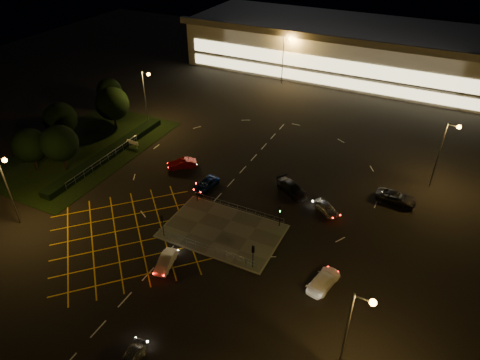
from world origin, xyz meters
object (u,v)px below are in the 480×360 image
at_px(signal_se, 253,252).
at_px(car_left_blue, 206,184).
at_px(signal_nw, 197,187).
at_px(car_east_grey, 396,198).
at_px(car_circ_red, 182,164).
at_px(car_queue_white, 166,261).
at_px(car_right_silver, 326,208).
at_px(car_far_dkgrey, 292,188).
at_px(car_approach_white, 324,280).
at_px(car_near_silver, 130,359).
at_px(signal_ne, 280,212).
at_px(signal_sw, 162,221).

relative_size(signal_se, car_left_blue, 0.71).
height_order(signal_nw, car_east_grey, signal_nw).
height_order(signal_nw, car_circ_red, signal_nw).
relative_size(car_queue_white, car_right_silver, 1.01).
bearing_deg(car_queue_white, car_far_dkgrey, 56.70).
bearing_deg(car_far_dkgrey, car_approach_white, -116.32).
bearing_deg(signal_se, car_near_silver, 72.75).
relative_size(signal_ne, car_left_blue, 0.71).
bearing_deg(car_east_grey, signal_se, 151.26).
height_order(car_near_silver, car_approach_white, car_approach_white).
relative_size(car_left_blue, car_approach_white, 0.89).
height_order(signal_se, car_near_silver, signal_se).
xyz_separation_m(car_queue_white, car_right_silver, (13.30, 17.52, 0.01)).
bearing_deg(signal_ne, signal_se, -90.00).
relative_size(car_left_blue, car_right_silver, 1.12).
bearing_deg(car_left_blue, signal_sw, -80.86).
bearing_deg(car_far_dkgrey, car_queue_white, -169.72).
bearing_deg(car_right_silver, signal_nw, 142.88).
bearing_deg(signal_nw, car_east_grey, 26.02).
bearing_deg(signal_ne, signal_sw, -146.35).
height_order(signal_se, car_east_grey, signal_se).
relative_size(signal_se, signal_ne, 1.00).
bearing_deg(signal_nw, signal_ne, 0.00).
distance_m(signal_nw, car_far_dkgrey, 13.26).
bearing_deg(car_approach_white, car_circ_red, -14.34).
xyz_separation_m(signal_sw, car_right_silver, (16.39, 13.48, -1.69)).
distance_m(signal_sw, signal_se, 12.00).
bearing_deg(car_circ_red, car_approach_white, 24.81).
bearing_deg(signal_sw, signal_se, -180.00).
bearing_deg(signal_sw, car_approach_white, -177.00).
distance_m(signal_ne, car_near_silver, 24.09).
height_order(signal_se, car_right_silver, signal_se).
relative_size(signal_se, car_near_silver, 0.78).
xyz_separation_m(signal_nw, car_near_silver, (7.17, -23.54, -1.68)).
height_order(signal_ne, car_right_silver, signal_ne).
xyz_separation_m(car_near_silver, car_right_silver, (9.22, 29.03, -0.01)).
distance_m(car_far_dkgrey, car_east_grey, 14.13).
xyz_separation_m(signal_sw, signal_nw, (0.00, 7.99, 0.00)).
bearing_deg(car_east_grey, signal_sw, 132.23).
relative_size(car_left_blue, car_circ_red, 1.00).
bearing_deg(car_queue_white, car_right_silver, 40.86).
relative_size(signal_sw, car_far_dkgrey, 0.59).
height_order(car_far_dkgrey, car_circ_red, car_far_dkgrey).
bearing_deg(car_approach_white, car_right_silver, -62.03).
bearing_deg(car_left_blue, car_right_silver, 13.36).
distance_m(car_near_silver, car_approach_white, 20.89).
distance_m(signal_sw, car_left_blue, 11.48).
relative_size(signal_se, signal_nw, 1.00).
height_order(signal_se, car_left_blue, signal_se).
relative_size(car_circ_red, car_east_grey, 0.83).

